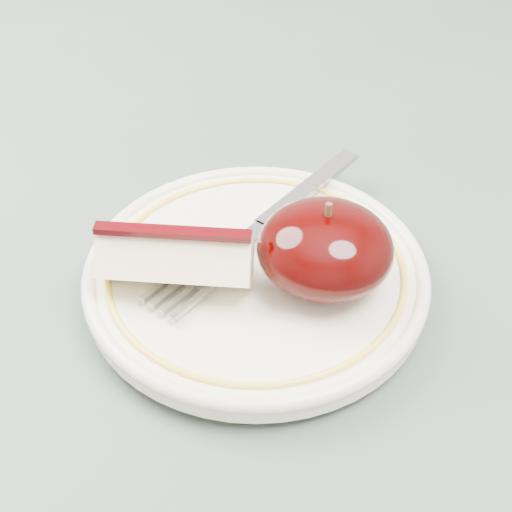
# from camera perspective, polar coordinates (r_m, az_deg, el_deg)

# --- Properties ---
(table) EXTENTS (0.90, 0.90, 0.75)m
(table) POSITION_cam_1_polar(r_m,az_deg,el_deg) (0.54, 2.62, -6.51)
(table) COLOR brown
(table) RESTS_ON ground
(plate) EXTENTS (0.21, 0.21, 0.02)m
(plate) POSITION_cam_1_polar(r_m,az_deg,el_deg) (0.44, 0.00, -1.37)
(plate) COLOR #F0E5C9
(plate) RESTS_ON table
(apple_half) EXTENTS (0.08, 0.08, 0.06)m
(apple_half) POSITION_cam_1_polar(r_m,az_deg,el_deg) (0.41, 5.55, 0.61)
(apple_half) COLOR black
(apple_half) RESTS_ON plate
(apple_wedge) EXTENTS (0.09, 0.04, 0.04)m
(apple_wedge) POSITION_cam_1_polar(r_m,az_deg,el_deg) (0.41, -6.47, -0.25)
(apple_wedge) COLOR #F9ECB7
(apple_wedge) RESTS_ON plate
(fork) EXTENTS (0.12, 0.18, 0.00)m
(fork) POSITION_cam_1_polar(r_m,az_deg,el_deg) (0.46, 0.32, 2.34)
(fork) COLOR gray
(fork) RESTS_ON plate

